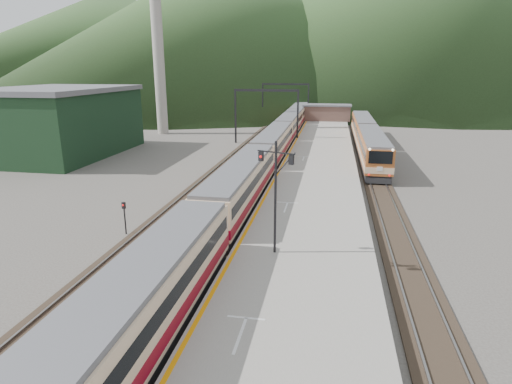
# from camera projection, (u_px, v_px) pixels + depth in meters

# --- Properties ---
(track_main) EXTENTS (2.60, 200.00, 0.23)m
(track_main) POSITION_uv_depth(u_px,v_px,m) (270.00, 165.00, 49.55)
(track_main) COLOR black
(track_main) RESTS_ON ground
(track_far) EXTENTS (2.60, 200.00, 0.23)m
(track_far) POSITION_uv_depth(u_px,v_px,m) (228.00, 164.00, 50.40)
(track_far) COLOR black
(track_far) RESTS_ON ground
(track_second) EXTENTS (2.60, 200.00, 0.23)m
(track_second) POSITION_uv_depth(u_px,v_px,m) (372.00, 169.00, 47.59)
(track_second) COLOR black
(track_second) RESTS_ON ground
(platform) EXTENTS (8.00, 100.00, 1.00)m
(platform) POSITION_uv_depth(u_px,v_px,m) (318.00, 167.00, 46.58)
(platform) COLOR gray
(platform) RESTS_ON ground
(gantry_near) EXTENTS (9.55, 0.25, 8.00)m
(gantry_near) POSITION_uv_depth(u_px,v_px,m) (266.00, 106.00, 62.67)
(gantry_near) COLOR black
(gantry_near) RESTS_ON ground
(gantry_far) EXTENTS (9.55, 0.25, 8.00)m
(gantry_far) POSITION_uv_depth(u_px,v_px,m) (285.00, 95.00, 86.30)
(gantry_far) COLOR black
(gantry_far) RESTS_ON ground
(warehouse) EXTENTS (14.50, 20.50, 8.60)m
(warehouse) POSITION_uv_depth(u_px,v_px,m) (58.00, 121.00, 55.01)
(warehouse) COLOR black
(warehouse) RESTS_ON ground
(smokestack) EXTENTS (1.80, 1.80, 30.00)m
(smokestack) POSITION_uv_depth(u_px,v_px,m) (158.00, 42.00, 69.91)
(smokestack) COLOR #9E998E
(smokestack) RESTS_ON ground
(station_shed) EXTENTS (9.40, 4.40, 3.10)m
(station_shed) POSITION_uv_depth(u_px,v_px,m) (327.00, 112.00, 83.81)
(station_shed) COLOR brown
(station_shed) RESTS_ON platform
(hill_a) EXTENTS (180.00, 180.00, 60.00)m
(hill_a) POSITION_uv_depth(u_px,v_px,m) (231.00, 23.00, 189.75)
(hill_a) COLOR #304B24
(hill_a) RESTS_ON ground
(hill_b) EXTENTS (220.00, 220.00, 75.00)m
(hill_b) POSITION_uv_depth(u_px,v_px,m) (385.00, 13.00, 213.58)
(hill_b) COLOR #304B24
(hill_b) RESTS_ON ground
(hill_d) EXTENTS (200.00, 200.00, 55.00)m
(hill_d) POSITION_uv_depth(u_px,v_px,m) (118.00, 39.00, 251.29)
(hill_d) COLOR #304B24
(hill_d) RESTS_ON ground
(main_train) EXTENTS (2.73, 93.65, 3.33)m
(main_train) POSITION_uv_depth(u_px,v_px,m) (274.00, 146.00, 51.49)
(main_train) COLOR beige
(main_train) RESTS_ON track_main
(second_train) EXTENTS (2.68, 36.57, 3.27)m
(second_train) POSITION_uv_depth(u_px,v_px,m) (367.00, 138.00, 57.75)
(second_train) COLOR #A75626
(second_train) RESTS_ON track_second
(signal_mast) EXTENTS (2.09, 0.87, 6.27)m
(signal_mast) POSITION_uv_depth(u_px,v_px,m) (276.00, 186.00, 22.89)
(signal_mast) COLOR black
(signal_mast) RESTS_ON platform
(short_signal_a) EXTENTS (0.22, 0.16, 2.27)m
(short_signal_a) POSITION_uv_depth(u_px,v_px,m) (98.00, 302.00, 17.93)
(short_signal_a) COLOR black
(short_signal_a) RESTS_ON ground
(short_signal_b) EXTENTS (0.26, 0.22, 2.27)m
(short_signal_b) POSITION_uv_depth(u_px,v_px,m) (233.00, 168.00, 41.87)
(short_signal_b) COLOR black
(short_signal_b) RESTS_ON ground
(short_signal_c) EXTENTS (0.24, 0.19, 2.27)m
(short_signal_c) POSITION_uv_depth(u_px,v_px,m) (124.00, 214.00, 28.85)
(short_signal_c) COLOR black
(short_signal_c) RESTS_ON ground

